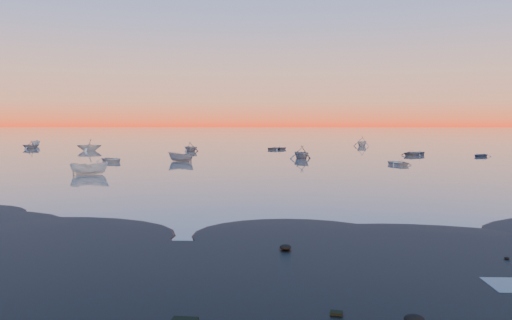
# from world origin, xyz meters

# --- Properties ---
(ground) EXTENTS (600.00, 600.00, 0.00)m
(ground) POSITION_xyz_m (0.00, 100.00, 0.00)
(ground) COLOR #6F655C
(ground) RESTS_ON ground
(mud_lobes) EXTENTS (140.00, 6.00, 0.07)m
(mud_lobes) POSITION_xyz_m (0.00, -1.00, 0.01)
(mud_lobes) COLOR black
(mud_lobes) RESTS_ON ground
(moored_fleet) EXTENTS (124.00, 58.00, 1.20)m
(moored_fleet) POSITION_xyz_m (0.00, 53.00, 0.00)
(moored_fleet) COLOR silver
(moored_fleet) RESTS_ON ground
(boat_near_left) EXTENTS (4.29, 4.05, 1.04)m
(boat_near_left) POSITION_xyz_m (-22.71, 38.77, 0.00)
(boat_near_left) COLOR silver
(boat_near_left) RESTS_ON ground
(boat_near_center) EXTENTS (2.47, 3.96, 1.27)m
(boat_near_center) POSITION_xyz_m (-20.02, 24.00, 0.00)
(boat_near_center) COLOR silver
(boat_near_center) RESTS_ON ground
(boat_near_right) EXTENTS (4.34, 3.45, 1.39)m
(boat_near_right) POSITION_xyz_m (1.93, 45.52, 0.00)
(boat_near_right) COLOR slate
(boat_near_right) RESTS_ON ground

